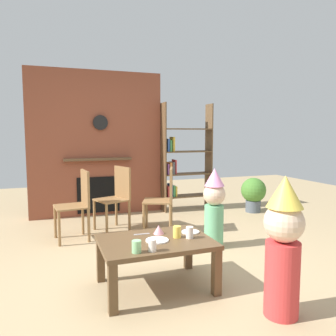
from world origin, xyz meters
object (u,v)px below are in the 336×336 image
Objects in this scene: paper_cup_near_left at (177,232)px; potted_plant_tall at (253,192)px; paper_plate_front at (190,232)px; dining_chair_middle at (117,194)px; child_in_pink at (214,206)px; dining_chair_left at (78,201)px; dining_chair_right at (165,196)px; bookshelf at (182,162)px; paper_plate_rear at (157,240)px; child_with_cone_hat at (283,243)px; birthday_cake_slice at (159,229)px; paper_cup_center at (190,233)px; coffee_table at (156,247)px; paper_cup_near_right at (152,245)px; paper_cup_far_left at (137,247)px.

potted_plant_tall reaches higher than paper_cup_near_left.
dining_chair_middle is at bearing 100.22° from paper_plate_front.
child_in_pink is (0.62, 0.69, 0.06)m from paper_plate_front.
dining_chair_right is (1.16, -0.08, 0.00)m from dining_chair_left.
bookshelf reaches higher than paper_cup_near_left.
child_in_pink reaches higher than paper_plate_front.
child_with_cone_hat is at bearing -43.93° from paper_plate_rear.
bookshelf is 2.87m from paper_plate_front.
dining_chair_middle is (-0.04, 1.78, 0.03)m from birthday_cake_slice.
paper_plate_front is 1.68× the size of birthday_cake_slice.
bookshelf is 18.11× the size of paper_cup_center.
paper_cup_near_left is 1.00× the size of paper_cup_center.
birthday_cake_slice is 1.14m from child_with_cone_hat.
paper_cup_near_right reaches higher than coffee_table.
dining_chair_right is at bearing 68.06° from coffee_table.
potted_plant_tall is at bearing 44.46° from paper_plate_front.
dining_chair_right is (0.56, 1.42, 0.03)m from birthday_cake_slice.
paper_plate_front is at bearing 13.85° from coffee_table.
paper_cup_near_left is at bearing -136.51° from potted_plant_tall.
coffee_table is 5.84× the size of paper_plate_front.
child_in_pink is at bearing 143.96° from dining_chair_left.
potted_plant_tall is (2.49, 2.17, -0.03)m from coffee_table.
child_with_cone_hat is 2.79m from dining_chair_middle.
bookshelf is 3.02m from paper_cup_near_left.
child_in_pink is at bearing -137.34° from potted_plant_tall.
child_with_cone_hat is 2.34m from dining_chair_right.
dining_chair_left is 0.63m from dining_chair_middle.
potted_plant_tall is at bearing -139.95° from dining_chair_right.
dining_chair_right is (0.44, 1.58, 0.02)m from paper_cup_near_left.
paper_cup_far_left is 0.11× the size of dining_chair_middle.
birthday_cake_slice is (0.08, 0.19, 0.03)m from paper_plate_rear.
paper_cup_far_left reaches higher than coffee_table.
paper_cup_center is 1.07× the size of paper_cup_far_left.
dining_chair_left is 1.00× the size of dining_chair_middle.
coffee_table is at bearing -116.72° from bookshelf.
paper_cup_far_left is (-0.54, -0.19, -0.00)m from paper_cup_center.
paper_cup_near_right is at bearing -114.51° from birthday_cake_slice.
paper_cup_center is at bearing -5.52° from paper_plate_rear.
paper_plate_rear is 0.21m from birthday_cake_slice.
dining_chair_middle reaches higher than paper_cup_far_left.
bookshelf is 3.16× the size of potted_plant_tall.
paper_cup_near_left is at bearing 8.51° from paper_plate_rear.
paper_plate_rear is (-0.37, -0.13, 0.00)m from paper_plate_front.
child_in_pink is 1.60× the size of potted_plant_tall.
paper_cup_center reaches higher than paper_cup_far_left.
potted_plant_tall is (3.01, 0.51, -0.17)m from dining_chair_left.
bookshelf reaches higher than paper_plate_front.
child_in_pink is (0.99, 0.82, 0.06)m from paper_plate_rear.
potted_plant_tall is (1.11, -0.58, -0.51)m from bookshelf.
dining_chair_right is (0.59, -0.36, 0.00)m from dining_chair_middle.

